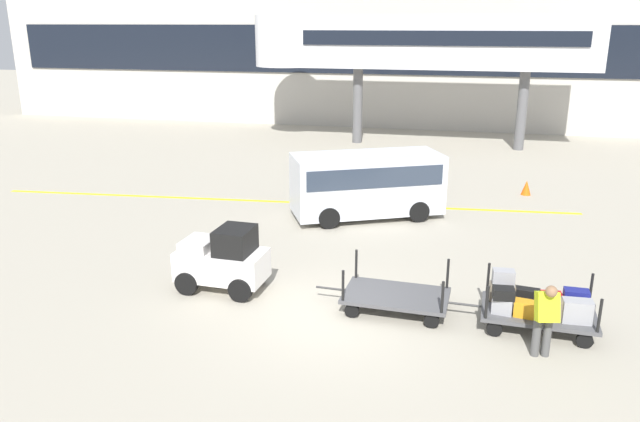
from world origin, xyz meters
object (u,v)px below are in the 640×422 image
(baggage_handler, at_px, (545,317))
(shuttle_van, at_px, (367,181))
(baggage_cart_middle, at_px, (538,305))
(baggage_cart_lead, at_px, (396,296))
(baggage_tug, at_px, (223,260))
(safety_cone_near, at_px, (526,188))

(baggage_handler, height_order, shuttle_van, shuttle_van)
(shuttle_van, bearing_deg, baggage_cart_middle, -55.17)
(baggage_cart_lead, relative_size, baggage_cart_middle, 1.00)
(baggage_cart_lead, bearing_deg, shuttle_van, 104.73)
(baggage_handler, bearing_deg, baggage_cart_lead, 155.44)
(baggage_handler, bearing_deg, shuttle_van, 120.50)
(baggage_cart_lead, bearing_deg, baggage_handler, -24.56)
(baggage_tug, xyz_separation_m, safety_cone_near, (7.77, 10.51, -0.48))
(baggage_tug, height_order, baggage_cart_lead, baggage_tug)
(shuttle_van, bearing_deg, baggage_handler, -59.50)
(shuttle_van, bearing_deg, baggage_tug, -110.40)
(baggage_tug, bearing_deg, baggage_cart_lead, -2.58)
(baggage_cart_middle, distance_m, shuttle_van, 8.30)
(shuttle_van, height_order, safety_cone_near, shuttle_van)
(baggage_tug, distance_m, baggage_handler, 7.29)
(baggage_cart_lead, distance_m, baggage_handler, 3.30)
(baggage_tug, distance_m, baggage_cart_lead, 4.18)
(baggage_cart_middle, xyz_separation_m, baggage_handler, (-0.01, -1.22, 0.33))
(baggage_cart_lead, distance_m, baggage_cart_middle, 2.99)
(baggage_cart_middle, height_order, shuttle_van, shuttle_van)
(baggage_handler, xyz_separation_m, shuttle_van, (-4.72, 8.01, 0.37))
(baggage_tug, bearing_deg, baggage_cart_middle, -2.62)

